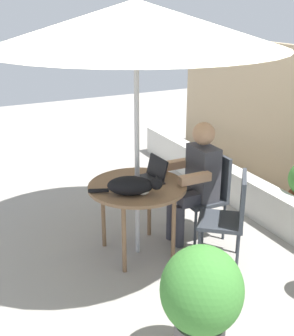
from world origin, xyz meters
TOP-DOWN VIEW (x-y plane):
  - ground_plane at (0.00, 0.00)m, footprint 14.00×14.00m
  - planter_wall_low at (0.00, 1.53)m, footprint 5.30×0.20m
  - patio_table at (0.00, 0.00)m, footprint 0.91×0.91m
  - patio_umbrella at (0.00, 0.00)m, footprint 2.48×2.48m
  - chair_occupied at (0.00, 0.80)m, footprint 0.40×0.40m
  - chair_empty at (0.53, 0.67)m, footprint 0.56×0.56m
  - person_seated at (0.00, 0.64)m, footprint 0.48×0.48m
  - laptop at (-0.05, 0.18)m, footprint 0.31×0.27m
  - cat at (0.18, -0.12)m, footprint 0.38×0.58m
  - potted_plant_corner at (1.47, -0.25)m, footprint 0.53×0.53m

SIDE VIEW (x-z plane):
  - ground_plane at x=0.00m, z-range 0.00..0.00m
  - planter_wall_low at x=0.00m, z-range 0.00..0.41m
  - chair_occupied at x=0.00m, z-range 0.07..0.94m
  - chair_empty at x=0.53m, z-range 0.07..0.94m
  - potted_plant_corner at x=1.47m, z-range 0.07..0.96m
  - patio_table at x=0.00m, z-range 0.29..0.99m
  - person_seated at x=0.00m, z-range 0.07..1.29m
  - laptop at x=-0.05m, z-range 0.66..0.87m
  - cat at x=0.18m, z-range 0.70..0.87m
  - patio_umbrella at x=0.00m, z-range 0.96..3.27m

